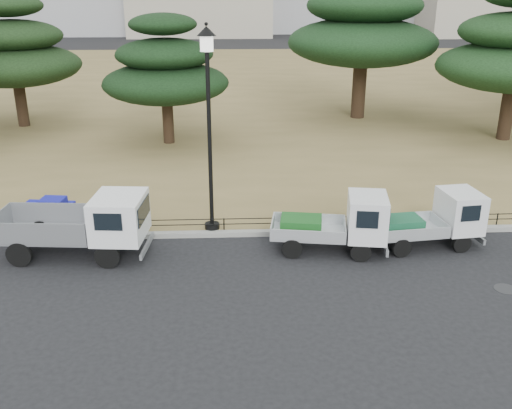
{
  "coord_description": "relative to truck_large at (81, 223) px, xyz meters",
  "views": [
    {
      "loc": [
        -0.77,
        -14.19,
        7.54
      ],
      "look_at": [
        0.0,
        2.0,
        1.3
      ],
      "focal_mm": 40.0,
      "sensor_mm": 36.0,
      "label": 1
    }
  ],
  "objects": [
    {
      "name": "street_lamp",
      "position": [
        3.78,
        1.49,
        3.37
      ],
      "size": [
        0.56,
        0.56,
        6.31
      ],
      "color": "black",
      "rests_on": "lawn"
    },
    {
      "name": "ground",
      "position": [
        5.16,
        -1.41,
        -1.05
      ],
      "size": [
        220.0,
        220.0,
        0.0
      ],
      "primitive_type": "plane",
      "color": "black"
    },
    {
      "name": "tarp_pile",
      "position": [
        -1.57,
        1.79,
        -0.48
      ],
      "size": [
        1.73,
        1.37,
        1.06
      ],
      "rotation": [
        0.0,
        0.0,
        -0.13
      ],
      "color": "#1619AD",
      "rests_on": "lawn"
    },
    {
      "name": "truck_large",
      "position": [
        0.0,
        0.0,
        0.0
      ],
      "size": [
        4.45,
        2.06,
        1.89
      ],
      "rotation": [
        0.0,
        0.0,
        -0.09
      ],
      "color": "black",
      "rests_on": "ground"
    },
    {
      "name": "pine_center_left",
      "position": [
        1.35,
        12.47,
        2.69
      ],
      "size": [
        6.12,
        6.12,
        6.22
      ],
      "color": "black",
      "rests_on": "lawn"
    },
    {
      "name": "lawn",
      "position": [
        5.16,
        29.19,
        -0.97
      ],
      "size": [
        120.0,
        56.0,
        0.15
      ],
      "primitive_type": "cube",
      "color": "olive",
      "rests_on": "ground"
    },
    {
      "name": "pipe_fence",
      "position": [
        5.16,
        1.34,
        -0.61
      ],
      "size": [
        38.0,
        0.04,
        0.4
      ],
      "color": "black",
      "rests_on": "lawn"
    },
    {
      "name": "curb",
      "position": [
        5.16,
        1.19,
        -0.97
      ],
      "size": [
        120.0,
        0.25,
        0.16
      ],
      "primitive_type": "cube",
      "color": "gray",
      "rests_on": "ground"
    },
    {
      "name": "pine_center_right",
      "position": [
        12.06,
        17.85,
        4.35
      ],
      "size": [
        8.55,
        8.55,
        9.07
      ],
      "color": "black",
      "rests_on": "lawn"
    },
    {
      "name": "truck_kei_front",
      "position": [
        7.6,
        -0.05,
        -0.16
      ],
      "size": [
        3.57,
        1.93,
        1.8
      ],
      "rotation": [
        0.0,
        0.0,
        -0.16
      ],
      "color": "black",
      "rests_on": "ground"
    },
    {
      "name": "truck_kei_rear",
      "position": [
        10.61,
        0.21,
        -0.2
      ],
      "size": [
        3.39,
        1.75,
        1.7
      ],
      "rotation": [
        0.0,
        0.0,
        0.12
      ],
      "color": "black",
      "rests_on": "ground"
    },
    {
      "name": "manhole",
      "position": [
        11.66,
        -2.61,
        -1.04
      ],
      "size": [
        0.6,
        0.6,
        0.01
      ],
      "primitive_type": "cylinder",
      "color": "#2D2D30",
      "rests_on": "ground"
    },
    {
      "name": "pine_west_near",
      "position": [
        -7.17,
        16.57,
        3.14
      ],
      "size": [
        7.0,
        7.0,
        7.0
      ],
      "color": "black",
      "rests_on": "lawn"
    }
  ]
}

